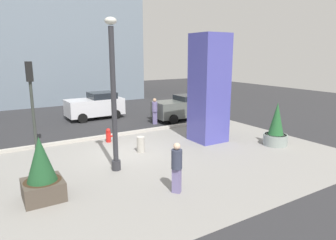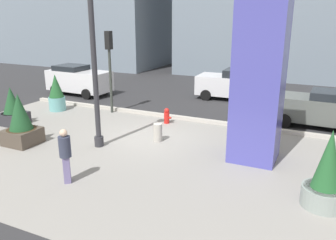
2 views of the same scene
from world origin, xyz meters
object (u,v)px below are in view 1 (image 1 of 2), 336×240
object	(u,v)px
lamp_post	(114,100)
pedestrian_crossing	(155,110)
fire_hydrant	(108,135)
concrete_bollard	(141,144)
art_pillar_blue	(209,89)
traffic_light_far_side	(31,91)
potted_plant_mid_plaza	(276,129)
potted_plant_by_pillar	(42,173)
car_curb_west	(183,107)
pedestrian_on_sidewalk	(177,165)
car_far_lane	(96,106)

from	to	relation	value
lamp_post	pedestrian_crossing	xyz separation A→B (m)	(5.23, 6.20, -1.89)
fire_hydrant	concrete_bollard	world-z (taller)	same
lamp_post	art_pillar_blue	xyz separation A→B (m)	(5.76, 1.37, -0.07)
traffic_light_far_side	potted_plant_mid_plaza	bearing A→B (deg)	-27.34
lamp_post	fire_hydrant	xyz separation A→B (m)	(1.14, 3.84, -2.48)
potted_plant_by_pillar	traffic_light_far_side	bearing A→B (deg)	83.68
lamp_post	concrete_bollard	size ratio (longest dim) A/B	7.80
potted_plant_mid_plaza	car_curb_west	xyz separation A→B (m)	(-0.54, 7.51, 0.01)
potted_plant_mid_plaza	pedestrian_crossing	xyz separation A→B (m)	(-2.93, 7.28, 0.09)
lamp_post	pedestrian_on_sidewalk	xyz separation A→B (m)	(0.95, -2.94, -1.88)
fire_hydrant	concrete_bollard	bearing A→B (deg)	-73.20
concrete_bollard	traffic_light_far_side	size ratio (longest dim) A/B	0.18
art_pillar_blue	traffic_light_far_side	bearing A→B (deg)	159.86
lamp_post	potted_plant_mid_plaza	distance (m)	8.47
traffic_light_far_side	pedestrian_crossing	distance (m)	8.00
potted_plant_mid_plaza	car_curb_west	world-z (taller)	potted_plant_mid_plaza
fire_hydrant	pedestrian_crossing	xyz separation A→B (m)	(4.10, 2.36, 0.59)
car_curb_west	lamp_post	bearing A→B (deg)	-139.85
concrete_bollard	pedestrian_on_sidewalk	xyz separation A→B (m)	(-0.89, -4.44, 0.59)
fire_hydrant	car_far_lane	bearing A→B (deg)	77.20
traffic_light_far_side	fire_hydrant	bearing A→B (deg)	-8.13
concrete_bollard	potted_plant_mid_plaza	bearing A→B (deg)	-22.17
art_pillar_blue	car_far_lane	world-z (taller)	art_pillar_blue
lamp_post	car_curb_west	distance (m)	10.17
fire_hydrant	concrete_bollard	xyz separation A→B (m)	(0.71, -2.35, 0.01)
art_pillar_blue	car_curb_west	distance (m)	5.72
lamp_post	potted_plant_mid_plaza	world-z (taller)	lamp_post
art_pillar_blue	traffic_light_far_side	xyz separation A→B (m)	(-8.08, 2.96, 0.09)
art_pillar_blue	potted_plant_by_pillar	bearing A→B (deg)	-164.11
concrete_bollard	car_curb_west	xyz separation A→B (m)	(5.78, 4.94, 0.50)
pedestrian_on_sidewalk	pedestrian_crossing	world-z (taller)	pedestrian_on_sidewalk
potted_plant_by_pillar	pedestrian_crossing	distance (m)	10.94
art_pillar_blue	traffic_light_far_side	distance (m)	8.60
potted_plant_by_pillar	car_far_lane	bearing A→B (deg)	63.89
potted_plant_mid_plaza	pedestrian_crossing	size ratio (longest dim) A/B	1.28
traffic_light_far_side	car_far_lane	world-z (taller)	traffic_light_far_side
traffic_light_far_side	concrete_bollard	bearing A→B (deg)	-34.36
potted_plant_mid_plaza	traffic_light_far_side	world-z (taller)	traffic_light_far_side
art_pillar_blue	pedestrian_crossing	bearing A→B (deg)	96.30
pedestrian_crossing	potted_plant_mid_plaza	bearing A→B (deg)	-68.07
traffic_light_far_side	art_pillar_blue	bearing A→B (deg)	-20.14
traffic_light_far_side	lamp_post	bearing A→B (deg)	-61.92
pedestrian_on_sidewalk	potted_plant_by_pillar	bearing A→B (deg)	154.49
fire_hydrant	lamp_post	bearing A→B (deg)	-106.45
car_far_lane	car_curb_west	xyz separation A→B (m)	(5.08, -3.60, -0.05)
art_pillar_blue	potted_plant_mid_plaza	size ratio (longest dim) A/B	2.54
concrete_bollard	traffic_light_far_side	bearing A→B (deg)	145.64
car_far_lane	traffic_light_far_side	bearing A→B (deg)	-130.42
art_pillar_blue	pedestrian_on_sidewalk	world-z (taller)	art_pillar_blue
traffic_light_far_side	pedestrian_crossing	bearing A→B (deg)	13.87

